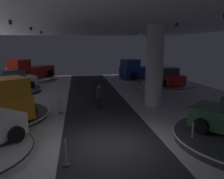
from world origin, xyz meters
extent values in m
cube|color=#B2B2B7|center=(0.00, 0.00, -0.03)|extent=(24.00, 44.00, 0.05)
cube|color=#232328|center=(0.00, 0.00, 0.00)|extent=(4.40, 44.00, 0.01)
cube|color=silver|center=(0.00, 0.00, 5.55)|extent=(24.00, 44.00, 0.10)
cylinder|color=black|center=(-4.72, 3.94, 5.32)|extent=(0.16, 0.16, 0.22)
cylinder|color=black|center=(-4.52, 8.05, 5.32)|extent=(0.16, 0.16, 0.22)
cylinder|color=black|center=(-4.46, 12.06, 5.32)|extent=(0.16, 0.16, 0.22)
cylinder|color=black|center=(4.36, 3.78, 5.32)|extent=(0.16, 0.16, 0.22)
cylinder|color=black|center=(4.38, 8.05, 5.32)|extent=(0.16, 0.16, 0.22)
cylinder|color=black|center=(4.26, 11.87, 5.32)|extent=(0.16, 0.16, 0.22)
cylinder|color=silver|center=(3.82, 5.63, 2.75)|extent=(1.19, 1.19, 5.50)
cylinder|color=black|center=(3.90, -0.08, 0.65)|extent=(0.58, 0.68, 0.68)
cylinder|color=black|center=(5.49, 1.12, 0.65)|extent=(0.58, 0.68, 0.68)
sphere|color=white|center=(3.92, 0.73, 1.04)|extent=(0.18, 0.18, 0.18)
sphere|color=white|center=(4.71, 1.32, 1.04)|extent=(0.18, 0.18, 0.18)
cylinder|color=silver|center=(7.41, 11.64, 0.17)|extent=(5.26, 5.26, 0.35)
cylinder|color=black|center=(7.41, 11.64, 0.32)|extent=(5.37, 5.37, 0.05)
cube|color=red|center=(7.41, 11.64, 0.96)|extent=(2.14, 4.33, 0.90)
cube|color=#2D3842|center=(7.43, 11.49, 1.71)|extent=(1.71, 2.02, 0.70)
cylinder|color=black|center=(6.30, 12.98, 0.69)|extent=(0.28, 0.70, 0.68)
cylinder|color=black|center=(8.29, 13.15, 0.69)|extent=(0.28, 0.70, 0.68)
cylinder|color=black|center=(6.54, 10.14, 0.69)|extent=(0.28, 0.70, 0.68)
cylinder|color=black|center=(8.53, 10.30, 0.69)|extent=(0.28, 0.70, 0.68)
sphere|color=white|center=(6.75, 13.65, 1.07)|extent=(0.18, 0.18, 0.18)
sphere|color=white|center=(7.74, 13.74, 1.07)|extent=(0.18, 0.18, 0.18)
cylinder|color=black|center=(-3.91, 0.40, 0.60)|extent=(0.60, 0.67, 0.68)
sphere|color=white|center=(-4.69, 1.83, 0.98)|extent=(0.18, 0.18, 0.18)
sphere|color=white|center=(-3.91, 1.21, 0.98)|extent=(0.18, 0.18, 0.18)
cylinder|color=#333338|center=(-7.32, 11.73, 0.16)|extent=(5.07, 5.07, 0.33)
cylinder|color=white|center=(-7.32, 11.73, 0.30)|extent=(5.17, 5.17, 0.05)
cube|color=silver|center=(-7.32, 11.73, 0.94)|extent=(4.49, 3.82, 0.90)
cube|color=#2D3842|center=(-7.19, 11.81, 1.68)|extent=(2.45, 2.35, 0.70)
cylinder|color=black|center=(-5.57, 11.69, 0.67)|extent=(0.69, 0.56, 0.68)
cylinder|color=black|center=(-6.68, 13.35, 0.67)|extent=(0.69, 0.56, 0.68)
cube|color=#B77519|center=(-5.02, 3.09, 2.04)|extent=(2.54, 2.49, 1.00)
cube|color=#28333D|center=(-5.32, 3.50, 2.04)|extent=(1.46, 1.09, 0.75)
cylinder|color=black|center=(-3.97, 3.65, 0.66)|extent=(0.72, 0.85, 0.84)
cylinder|color=black|center=(-6.14, 6.66, 0.66)|extent=(0.72, 0.85, 0.84)
cylinder|color=silver|center=(6.49, 16.76, 0.13)|extent=(5.57, 5.56, 0.27)
cylinder|color=black|center=(6.49, 16.76, 0.24)|extent=(5.68, 5.68, 0.05)
cube|color=navy|center=(6.49, 16.76, 1.02)|extent=(5.66, 3.38, 1.20)
cube|color=navy|center=(4.85, 16.33, 2.07)|extent=(2.13, 2.27, 1.00)
cube|color=#28333D|center=(5.34, 16.46, 2.07)|extent=(0.52, 1.71, 0.75)
cylinder|color=black|center=(5.00, 15.15, 0.69)|extent=(0.88, 0.48, 0.84)
cylinder|color=black|center=(4.40, 17.43, 0.69)|extent=(0.88, 0.48, 0.84)
cylinder|color=black|center=(8.59, 16.10, 0.69)|extent=(0.88, 0.48, 0.84)
cylinder|color=black|center=(7.99, 18.37, 0.69)|extent=(0.88, 0.48, 0.84)
cylinder|color=#B7B7BC|center=(-6.69, 17.93, 0.19)|extent=(5.57, 5.56, 0.38)
cylinder|color=black|center=(-6.69, 17.93, 0.35)|extent=(5.68, 5.68, 0.05)
cube|color=maroon|center=(-6.69, 17.93, 1.13)|extent=(4.89, 5.49, 1.20)
cube|color=maroon|center=(-7.72, 16.58, 2.18)|extent=(2.54, 2.50, 1.00)
cube|color=#28333D|center=(-7.41, 16.99, 2.18)|extent=(1.44, 1.13, 0.75)
cylinder|color=black|center=(-6.89, 15.75, 0.80)|extent=(0.73, 0.84, 0.84)
cylinder|color=black|center=(-8.75, 17.18, 0.80)|extent=(0.73, 0.84, 0.84)
cylinder|color=black|center=(-4.63, 18.69, 0.80)|extent=(0.73, 0.84, 0.84)
cylinder|color=black|center=(-6.50, 20.12, 0.80)|extent=(0.73, 0.84, 0.84)
cylinder|color=black|center=(-0.12, 5.46, 0.40)|extent=(0.14, 0.14, 0.80)
cylinder|color=black|center=(0.06, 5.45, 0.40)|extent=(0.14, 0.14, 0.80)
cylinder|color=#233851|center=(-0.03, 5.46, 1.06)|extent=(0.32, 0.32, 0.62)
sphere|color=tan|center=(-0.03, 5.46, 1.48)|extent=(0.22, 0.22, 0.22)
cylinder|color=#333338|center=(-2.48, 4.83, 0.02)|extent=(0.28, 0.28, 0.04)
cylinder|color=#B2B2B7|center=(-2.48, 4.83, 0.48)|extent=(0.07, 0.07, 0.96)
sphere|color=#B2B2B7|center=(-2.48, 4.83, 0.96)|extent=(0.10, 0.10, 0.10)
cylinder|color=#333338|center=(3.33, -0.41, 0.02)|extent=(0.28, 0.28, 0.04)
cylinder|color=#B2B2B7|center=(3.33, -0.41, 0.48)|extent=(0.07, 0.07, 0.96)
sphere|color=#B2B2B7|center=(3.33, -0.41, 0.96)|extent=(0.10, 0.10, 0.10)
cylinder|color=#333338|center=(-1.87, -1.21, 0.02)|extent=(0.28, 0.28, 0.04)
cylinder|color=#B2B2B7|center=(-1.87, -1.21, 0.48)|extent=(0.07, 0.07, 0.96)
sphere|color=#B2B2B7|center=(-1.87, -1.21, 0.96)|extent=(0.10, 0.10, 0.10)
camera|label=1|loc=(-1.40, -8.09, 4.11)|focal=33.81mm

